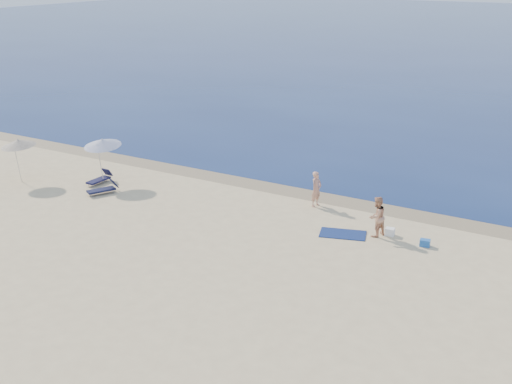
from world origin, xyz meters
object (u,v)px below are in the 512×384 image
person_right (377,217)px  umbrella_near (102,143)px  person_left (316,189)px  blue_cooler (425,243)px

person_right → umbrella_near: (-14.30, -0.53, 1.26)m
person_left → umbrella_near: size_ratio=0.68×
person_left → blue_cooler: 5.99m
person_left → person_right: bearing=-106.4°
person_left → blue_cooler: bearing=-97.1°
person_left → umbrella_near: bearing=113.8°
person_right → umbrella_near: bearing=-65.9°
person_left → blue_cooler: (5.65, -1.86, -0.69)m
umbrella_near → person_left: bearing=8.1°
person_right → person_left: bearing=-95.6°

